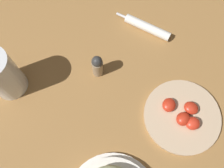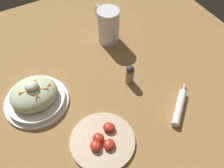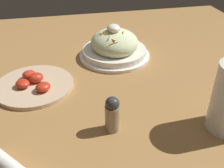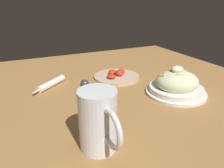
{
  "view_description": "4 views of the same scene",
  "coord_description": "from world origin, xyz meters",
  "px_view_note": "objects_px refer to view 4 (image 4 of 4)",
  "views": [
    {
      "loc": [
        -0.19,
        0.07,
        0.68
      ],
      "look_at": [
        0.03,
        -0.01,
        0.08
      ],
      "focal_mm": 39.18,
      "sensor_mm": 36.0,
      "label": 1
    },
    {
      "loc": [
        -0.26,
        -0.53,
        0.79
      ],
      "look_at": [
        0.03,
        -0.02,
        0.06
      ],
      "focal_mm": 41.04,
      "sensor_mm": 36.0,
      "label": 2
    },
    {
      "loc": [
        0.56,
        -0.1,
        0.41
      ],
      "look_at": [
        0.02,
        0.02,
        0.06
      ],
      "focal_mm": 42.59,
      "sensor_mm": 36.0,
      "label": 3
    },
    {
      "loc": [
        0.31,
        0.67,
        0.36
      ],
      "look_at": [
        0.01,
        0.0,
        0.05
      ],
      "focal_mm": 33.18,
      "sensor_mm": 36.0,
      "label": 4
    }
  ],
  "objects_px": {
    "salad_plate": "(176,85)",
    "salt_shaker": "(85,90)",
    "beer_mug": "(99,123)",
    "napkin_roll": "(51,84)",
    "tomato_plate": "(117,76)"
  },
  "relations": [
    {
      "from": "salad_plate",
      "to": "salt_shaker",
      "type": "distance_m",
      "value": 0.36
    },
    {
      "from": "beer_mug",
      "to": "napkin_roll",
      "type": "xyz_separation_m",
      "value": [
        0.04,
        -0.46,
        -0.06
      ]
    },
    {
      "from": "tomato_plate",
      "to": "beer_mug",
      "type": "bearing_deg",
      "value": 59.07
    },
    {
      "from": "salad_plate",
      "to": "beer_mug",
      "type": "distance_m",
      "value": 0.44
    },
    {
      "from": "napkin_roll",
      "to": "salt_shaker",
      "type": "distance_m",
      "value": 0.22
    },
    {
      "from": "salad_plate",
      "to": "salt_shaker",
      "type": "relative_size",
      "value": 2.72
    },
    {
      "from": "beer_mug",
      "to": "salt_shaker",
      "type": "bearing_deg",
      "value": -100.27
    },
    {
      "from": "beer_mug",
      "to": "tomato_plate",
      "type": "xyz_separation_m",
      "value": [
        -0.26,
        -0.44,
        -0.06
      ]
    },
    {
      "from": "salad_plate",
      "to": "napkin_roll",
      "type": "height_order",
      "value": "salad_plate"
    },
    {
      "from": "salad_plate",
      "to": "napkin_roll",
      "type": "xyz_separation_m",
      "value": [
        0.44,
        -0.28,
        -0.02
      ]
    },
    {
      "from": "salad_plate",
      "to": "napkin_roll",
      "type": "relative_size",
      "value": 1.52
    },
    {
      "from": "salad_plate",
      "to": "beer_mug",
      "type": "xyz_separation_m",
      "value": [
        0.4,
        0.18,
        0.03
      ]
    },
    {
      "from": "tomato_plate",
      "to": "napkin_roll",
      "type": "bearing_deg",
      "value": -4.0
    },
    {
      "from": "napkin_roll",
      "to": "salad_plate",
      "type": "bearing_deg",
      "value": 147.38
    },
    {
      "from": "salad_plate",
      "to": "salt_shaker",
      "type": "bearing_deg",
      "value": -13.99
    }
  ]
}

